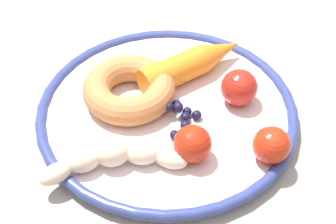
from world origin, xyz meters
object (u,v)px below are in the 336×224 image
at_px(carrot_orange, 193,63).
at_px(donut, 129,89).
at_px(banana, 113,158).
at_px(tomato_near, 271,145).
at_px(tomato_mid, 239,88).
at_px(blueberry_pile, 183,116).
at_px(dining_table, 167,168).
at_px(plate, 168,114).
at_px(tomato_far, 193,144).

height_order(carrot_orange, donut, carrot_orange).
distance_m(banana, tomato_near, 0.16).
relative_size(tomato_near, tomato_mid, 0.93).
bearing_deg(blueberry_pile, donut, 49.80).
relative_size(dining_table, blueberry_pile, 17.96).
distance_m(dining_table, carrot_orange, 0.14).
relative_size(dining_table, plate, 3.49).
xyz_separation_m(donut, blueberry_pile, (-0.04, -0.05, -0.01)).
height_order(dining_table, plate, plate).
height_order(plate, tomato_far, tomato_far).
relative_size(banana, tomato_far, 3.91).
bearing_deg(tomato_mid, tomato_far, 135.83).
height_order(banana, carrot_orange, carrot_orange).
xyz_separation_m(carrot_orange, donut, (-0.03, 0.08, -0.00)).
height_order(plate, carrot_orange, carrot_orange).
bearing_deg(tomato_near, tomato_far, 78.89).
bearing_deg(donut, tomato_far, -151.46).
height_order(tomato_near, tomato_far, same).
bearing_deg(plate, tomato_mid, -88.26).
xyz_separation_m(blueberry_pile, tomato_mid, (0.02, -0.07, 0.01)).
distance_m(blueberry_pile, tomato_near, 0.10).
xyz_separation_m(plate, tomato_far, (-0.07, -0.01, 0.02)).
bearing_deg(donut, tomato_near, -130.64).
relative_size(blueberry_pile, tomato_far, 1.44).
relative_size(plate, donut, 2.79).
bearing_deg(dining_table, carrot_orange, -36.83).
bearing_deg(tomato_mid, banana, 114.67).
distance_m(carrot_orange, tomato_far, 0.13).
relative_size(donut, tomato_mid, 2.53).
distance_m(plate, tomato_mid, 0.08).
distance_m(dining_table, tomato_far, 0.14).
bearing_deg(tomato_mid, dining_table, 89.20).
xyz_separation_m(tomato_mid, tomato_far, (-0.07, 0.07, -0.00)).
relative_size(plate, banana, 1.90).
bearing_deg(tomato_far, tomato_near, -101.11).
bearing_deg(plate, dining_table, 5.75).
xyz_separation_m(carrot_orange, tomato_near, (-0.14, -0.05, 0.00)).
xyz_separation_m(tomato_near, tomato_far, (0.02, 0.08, 0.00)).
distance_m(donut, tomato_mid, 0.12).
xyz_separation_m(dining_table, tomato_mid, (-0.00, -0.08, 0.12)).
bearing_deg(tomato_near, donut, 49.36).
xyz_separation_m(dining_table, plate, (-0.00, -0.00, 0.10)).
height_order(donut, tomato_near, tomato_near).
xyz_separation_m(blueberry_pile, tomato_near, (-0.07, -0.08, 0.01)).
distance_m(donut, tomato_near, 0.17).
relative_size(dining_table, donut, 9.74).
distance_m(dining_table, tomato_near, 0.17).
relative_size(carrot_orange, tomato_mid, 3.39).
distance_m(dining_table, donut, 0.13).
bearing_deg(carrot_orange, blueberry_pile, 159.79).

